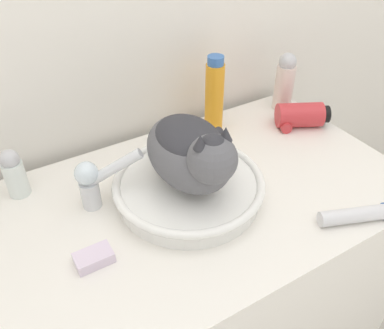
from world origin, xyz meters
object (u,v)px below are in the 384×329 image
object	(u,v)px
shampoo_bottle_tall	(214,96)
deodorant_stick	(14,173)
soap_bar	(94,258)
cat	(192,151)
hair_dryer	(299,116)
faucet	(94,180)
cream_tube	(357,215)
lotion_bottle_white	(285,82)

from	to	relation	value
shampoo_bottle_tall	deodorant_stick	world-z (taller)	shampoo_bottle_tall
shampoo_bottle_tall	soap_bar	world-z (taller)	shampoo_bottle_tall
cat	hair_dryer	size ratio (longest dim) A/B	1.66
shampoo_bottle_tall	deodorant_stick	size ratio (longest dim) A/B	1.84
faucet	cream_tube	distance (m)	0.59
hair_dryer	cat	bearing A→B (deg)	-137.73
faucet	lotion_bottle_white	bearing A→B (deg)	34.49
cat	deodorant_stick	size ratio (longest dim) A/B	2.20
faucet	shampoo_bottle_tall	world-z (taller)	shampoo_bottle_tall
faucet	hair_dryer	size ratio (longest dim) A/B	0.91
cat	soap_bar	size ratio (longest dim) A/B	3.66
shampoo_bottle_tall	cat	bearing A→B (deg)	-132.51
faucet	soap_bar	world-z (taller)	faucet
shampoo_bottle_tall	cream_tube	xyz separation A→B (m)	(0.07, -0.48, -0.09)
deodorant_stick	soap_bar	xyz separation A→B (m)	(0.08, -0.29, -0.05)
faucet	shampoo_bottle_tall	xyz separation A→B (m)	(0.41, 0.14, 0.04)
cat	hair_dryer	world-z (taller)	cat
cat	cream_tube	size ratio (longest dim) A/B	1.60
faucet	hair_dryer	distance (m)	0.64
shampoo_bottle_tall	cream_tube	world-z (taller)	shampoo_bottle_tall
cream_tube	soap_bar	bearing A→B (deg)	160.77
deodorant_stick	hair_dryer	size ratio (longest dim) A/B	0.76
faucet	lotion_bottle_white	world-z (taller)	lotion_bottle_white
deodorant_stick	hair_dryer	distance (m)	0.80
cat	cream_tube	world-z (taller)	cat
faucet	soap_bar	bearing A→B (deg)	-90.14
cream_tube	hair_dryer	size ratio (longest dim) A/B	1.04
lotion_bottle_white	soap_bar	xyz separation A→B (m)	(-0.74, -0.29, -0.08)
cat	hair_dryer	bearing A→B (deg)	106.69
shampoo_bottle_tall	deodorant_stick	bearing A→B (deg)	180.00
deodorant_stick	cream_tube	world-z (taller)	deodorant_stick
cat	soap_bar	distance (m)	0.30
shampoo_bottle_tall	cream_tube	distance (m)	0.49
shampoo_bottle_tall	soap_bar	xyz separation A→B (m)	(-0.48, -0.29, -0.10)
cat	lotion_bottle_white	bearing A→B (deg)	117.52
deodorant_stick	soap_bar	distance (m)	0.31
faucet	lotion_bottle_white	distance (m)	0.68
cat	soap_bar	bearing A→B (deg)	-75.90
cat	faucet	size ratio (longest dim) A/B	1.83
lotion_bottle_white	deodorant_stick	xyz separation A→B (m)	(-0.82, 0.00, -0.03)
cat	shampoo_bottle_tall	world-z (taller)	cat
cream_tube	soap_bar	distance (m)	0.57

